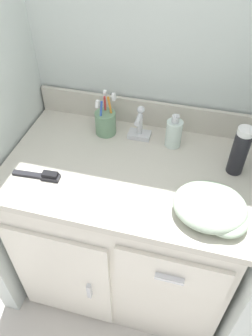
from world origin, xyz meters
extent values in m
plane|color=beige|center=(0.00, 0.00, 0.00)|extent=(6.00, 6.00, 0.00)
cube|color=silver|center=(0.00, 0.34, 1.10)|extent=(1.10, 0.08, 2.20)
cube|color=silver|center=(0.00, 0.00, 0.38)|extent=(0.89, 0.53, 0.77)
cube|color=silver|center=(-0.21, -0.27, 0.34)|extent=(0.43, 0.02, 0.61)
cube|color=silver|center=(0.22, -0.27, 0.60)|extent=(0.39, 0.02, 0.18)
cube|color=silver|center=(-0.09, -0.29, 0.34)|extent=(0.02, 0.02, 0.09)
cube|color=silver|center=(0.22, -0.29, 0.60)|extent=(0.10, 0.02, 0.01)
cube|color=beige|center=(0.00, 0.00, 0.78)|extent=(0.92, 0.57, 0.03)
ellipsoid|color=#B6B2A4|center=(0.00, 0.00, 0.70)|extent=(0.44, 0.31, 0.20)
cylinder|color=silver|center=(0.00, 0.00, 0.60)|extent=(0.03, 0.03, 0.01)
cube|color=beige|center=(0.00, 0.28, 0.85)|extent=(0.92, 0.02, 0.11)
cube|color=silver|center=(0.00, 0.18, 0.81)|extent=(0.09, 0.06, 0.02)
cylinder|color=silver|center=(0.00, 0.18, 0.86)|extent=(0.02, 0.02, 0.08)
cylinder|color=silver|center=(0.00, 0.15, 0.90)|extent=(0.02, 0.06, 0.02)
sphere|color=silver|center=(0.00, 0.20, 0.92)|extent=(0.03, 0.03, 0.03)
cylinder|color=gray|center=(-0.14, 0.18, 0.84)|extent=(0.08, 0.08, 0.10)
cylinder|color=orange|center=(-0.12, 0.18, 0.88)|extent=(0.03, 0.02, 0.16)
cube|color=white|center=(-0.11, 0.19, 0.96)|extent=(0.02, 0.02, 0.03)
cylinder|color=#D13838|center=(-0.15, 0.20, 0.88)|extent=(0.01, 0.03, 0.16)
cube|color=white|center=(-0.15, 0.21, 0.96)|extent=(0.01, 0.02, 0.03)
cylinder|color=blue|center=(-0.15, 0.15, 0.88)|extent=(0.02, 0.03, 0.15)
cube|color=white|center=(-0.16, 0.14, 0.95)|extent=(0.01, 0.02, 0.03)
cylinder|color=silver|center=(0.14, 0.17, 0.85)|extent=(0.06, 0.06, 0.11)
cylinder|color=silver|center=(0.14, 0.17, 0.92)|extent=(0.03, 0.03, 0.03)
cylinder|color=silver|center=(0.14, 0.15, 0.93)|extent=(0.01, 0.03, 0.01)
cylinder|color=black|center=(0.38, 0.08, 0.88)|extent=(0.06, 0.06, 0.17)
cylinder|color=white|center=(0.38, 0.08, 0.97)|extent=(0.05, 0.05, 0.02)
cube|color=#232328|center=(-0.34, -0.14, 0.80)|extent=(0.11, 0.03, 0.01)
cube|color=#232328|center=(-0.25, -0.13, 0.80)|extent=(0.07, 0.04, 0.02)
cube|color=black|center=(-0.25, -0.13, 0.82)|extent=(0.06, 0.03, 0.01)
ellipsoid|color=#A8BCA3|center=(0.30, -0.15, 0.83)|extent=(0.23, 0.21, 0.08)
ellipsoid|color=#B0C6AB|center=(0.36, -0.17, 0.82)|extent=(0.14, 0.15, 0.05)
camera|label=1|loc=(0.22, -0.85, 1.63)|focal=35.00mm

